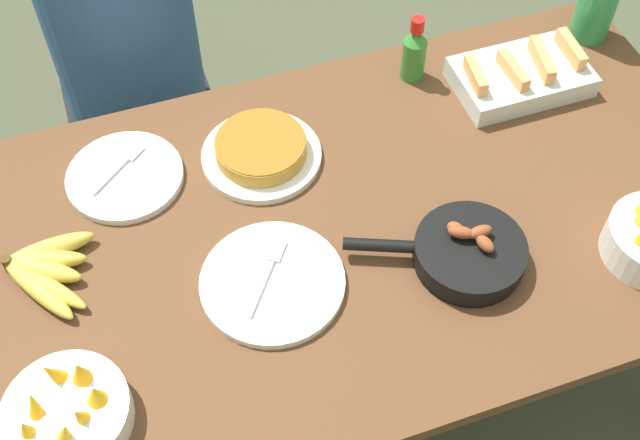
{
  "coord_description": "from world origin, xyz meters",
  "views": [
    {
      "loc": [
        -0.3,
        -0.87,
        1.96
      ],
      "look_at": [
        0.0,
        0.0,
        0.73
      ],
      "focal_mm": 45.0,
      "sensor_mm": 36.0,
      "label": 1
    }
  ],
  "objects_px": {
    "frittata_plate_center": "(261,151)",
    "empty_plate_far_left": "(272,282)",
    "melon_tray": "(522,75)",
    "empty_plate_near_front": "(125,177)",
    "skillet": "(467,252)",
    "person_figure": "(138,92)",
    "hot_sauce_bottle": "(414,52)",
    "fruit_bowl_citrus": "(68,412)",
    "banana_bunch": "(44,270)"
  },
  "relations": [
    {
      "from": "melon_tray",
      "to": "empty_plate_far_left",
      "type": "xyz_separation_m",
      "value": [
        -0.68,
        -0.32,
        -0.02
      ]
    },
    {
      "from": "melon_tray",
      "to": "frittata_plate_center",
      "type": "height_order",
      "value": "melon_tray"
    },
    {
      "from": "frittata_plate_center",
      "to": "empty_plate_far_left",
      "type": "xyz_separation_m",
      "value": [
        -0.07,
        -0.3,
        -0.02
      ]
    },
    {
      "from": "frittata_plate_center",
      "to": "hot_sauce_bottle",
      "type": "height_order",
      "value": "hot_sauce_bottle"
    },
    {
      "from": "frittata_plate_center",
      "to": "person_figure",
      "type": "height_order",
      "value": "person_figure"
    },
    {
      "from": "melon_tray",
      "to": "skillet",
      "type": "relative_size",
      "value": 0.89
    },
    {
      "from": "frittata_plate_center",
      "to": "empty_plate_far_left",
      "type": "distance_m",
      "value": 0.31
    },
    {
      "from": "melon_tray",
      "to": "fruit_bowl_citrus",
      "type": "relative_size",
      "value": 1.4
    },
    {
      "from": "fruit_bowl_citrus",
      "to": "person_figure",
      "type": "bearing_deg",
      "value": 74.85
    },
    {
      "from": "melon_tray",
      "to": "empty_plate_near_front",
      "type": "distance_m",
      "value": 0.89
    },
    {
      "from": "hot_sauce_bottle",
      "to": "person_figure",
      "type": "bearing_deg",
      "value": 146.46
    },
    {
      "from": "empty_plate_far_left",
      "to": "hot_sauce_bottle",
      "type": "bearing_deg",
      "value": 43.04
    },
    {
      "from": "empty_plate_far_left",
      "to": "banana_bunch",
      "type": "bearing_deg",
      "value": 158.15
    },
    {
      "from": "skillet",
      "to": "frittata_plate_center",
      "type": "distance_m",
      "value": 0.47
    },
    {
      "from": "hot_sauce_bottle",
      "to": "empty_plate_near_front",
      "type": "bearing_deg",
      "value": -172.36
    },
    {
      "from": "person_figure",
      "to": "melon_tray",
      "type": "bearing_deg",
      "value": -31.76
    },
    {
      "from": "melon_tray",
      "to": "skillet",
      "type": "xyz_separation_m",
      "value": [
        -0.32,
        -0.39,
        -0.0
      ]
    },
    {
      "from": "fruit_bowl_citrus",
      "to": "person_figure",
      "type": "height_order",
      "value": "person_figure"
    },
    {
      "from": "empty_plate_far_left",
      "to": "skillet",
      "type": "bearing_deg",
      "value": -10.7
    },
    {
      "from": "banana_bunch",
      "to": "frittata_plate_center",
      "type": "bearing_deg",
      "value": 17.51
    },
    {
      "from": "frittata_plate_center",
      "to": "fruit_bowl_citrus",
      "type": "height_order",
      "value": "fruit_bowl_citrus"
    },
    {
      "from": "skillet",
      "to": "empty_plate_near_front",
      "type": "height_order",
      "value": "skillet"
    },
    {
      "from": "person_figure",
      "to": "fruit_bowl_citrus",
      "type": "bearing_deg",
      "value": -105.15
    },
    {
      "from": "melon_tray",
      "to": "empty_plate_far_left",
      "type": "distance_m",
      "value": 0.75
    },
    {
      "from": "fruit_bowl_citrus",
      "to": "melon_tray",
      "type": "bearing_deg",
      "value": 23.59
    },
    {
      "from": "banana_bunch",
      "to": "skillet",
      "type": "relative_size",
      "value": 0.61
    },
    {
      "from": "skillet",
      "to": "frittata_plate_center",
      "type": "relative_size",
      "value": 1.32
    },
    {
      "from": "banana_bunch",
      "to": "person_figure",
      "type": "bearing_deg",
      "value": 68.3
    },
    {
      "from": "skillet",
      "to": "person_figure",
      "type": "height_order",
      "value": "person_figure"
    },
    {
      "from": "melon_tray",
      "to": "skillet",
      "type": "bearing_deg",
      "value": -129.2
    },
    {
      "from": "frittata_plate_center",
      "to": "hot_sauce_bottle",
      "type": "bearing_deg",
      "value": 17.99
    },
    {
      "from": "banana_bunch",
      "to": "fruit_bowl_citrus",
      "type": "relative_size",
      "value": 0.95
    },
    {
      "from": "melon_tray",
      "to": "skillet",
      "type": "height_order",
      "value": "melon_tray"
    },
    {
      "from": "empty_plate_far_left",
      "to": "person_figure",
      "type": "bearing_deg",
      "value": 98.9
    },
    {
      "from": "melon_tray",
      "to": "frittata_plate_center",
      "type": "xyz_separation_m",
      "value": [
        -0.61,
        -0.02,
        -0.01
      ]
    },
    {
      "from": "banana_bunch",
      "to": "frittata_plate_center",
      "type": "xyz_separation_m",
      "value": [
        0.46,
        0.15,
        0.01
      ]
    },
    {
      "from": "skillet",
      "to": "frittata_plate_center",
      "type": "height_order",
      "value": "skillet"
    },
    {
      "from": "banana_bunch",
      "to": "hot_sauce_bottle",
      "type": "height_order",
      "value": "hot_sauce_bottle"
    },
    {
      "from": "banana_bunch",
      "to": "empty_plate_far_left",
      "type": "distance_m",
      "value": 0.42
    },
    {
      "from": "melon_tray",
      "to": "fruit_bowl_citrus",
      "type": "xyz_separation_m",
      "value": [
        -1.07,
        -0.47,
        0.0
      ]
    },
    {
      "from": "banana_bunch",
      "to": "melon_tray",
      "type": "height_order",
      "value": "melon_tray"
    },
    {
      "from": "skillet",
      "to": "person_figure",
      "type": "relative_size",
      "value": 0.28
    },
    {
      "from": "empty_plate_far_left",
      "to": "hot_sauce_bottle",
      "type": "xyz_separation_m",
      "value": [
        0.46,
        0.43,
        0.06
      ]
    },
    {
      "from": "frittata_plate_center",
      "to": "hot_sauce_bottle",
      "type": "distance_m",
      "value": 0.41
    },
    {
      "from": "skillet",
      "to": "empty_plate_near_front",
      "type": "relative_size",
      "value": 1.38
    },
    {
      "from": "melon_tray",
      "to": "fruit_bowl_citrus",
      "type": "bearing_deg",
      "value": -156.41
    },
    {
      "from": "empty_plate_near_front",
      "to": "person_figure",
      "type": "height_order",
      "value": "person_figure"
    },
    {
      "from": "empty_plate_near_front",
      "to": "skillet",
      "type": "bearing_deg",
      "value": -35.77
    },
    {
      "from": "empty_plate_far_left",
      "to": "hot_sauce_bottle",
      "type": "height_order",
      "value": "hot_sauce_bottle"
    },
    {
      "from": "skillet",
      "to": "empty_plate_near_front",
      "type": "xyz_separation_m",
      "value": [
        -0.57,
        0.41,
        -0.02
      ]
    }
  ]
}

